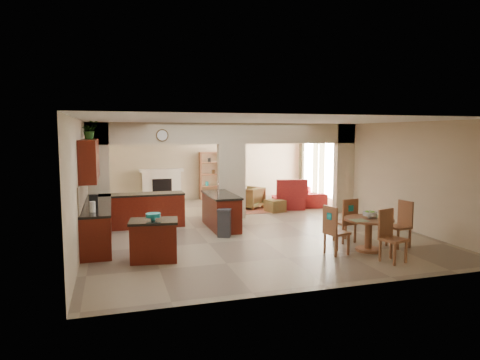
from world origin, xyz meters
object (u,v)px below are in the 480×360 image
object	(u,v)px
armchair	(250,197)
kitchen_island	(154,240)
sofa	(305,194)
dining_table	(369,229)

from	to	relation	value
armchair	kitchen_island	bearing A→B (deg)	17.86
kitchen_island	sofa	size ratio (longest dim) A/B	0.43
sofa	armchair	distance (m)	2.28
dining_table	sofa	bearing A→B (deg)	76.79
kitchen_island	dining_table	distance (m)	4.50
sofa	armchair	world-z (taller)	armchair
kitchen_island	dining_table	world-z (taller)	kitchen_island
kitchen_island	sofa	xyz separation A→B (m)	(5.89, 5.50, -0.07)
kitchen_island	sofa	bearing A→B (deg)	50.97
sofa	kitchen_island	bearing A→B (deg)	143.44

